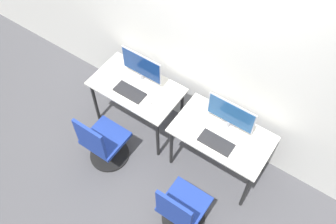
# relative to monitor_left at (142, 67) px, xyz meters

# --- Properties ---
(ground_plane) EXTENTS (20.00, 20.00, 0.00)m
(ground_plane) POSITION_rel_monitor_left_xyz_m (0.57, -0.43, -0.95)
(ground_plane) COLOR #4C4C51
(wall_back) EXTENTS (12.00, 0.05, 2.80)m
(wall_back) POSITION_rel_monitor_left_xyz_m (0.57, 0.30, 0.45)
(wall_back) COLOR silver
(wall_back) RESTS_ON ground_plane
(desk_left) EXTENTS (1.05, 0.61, 0.73)m
(desk_left) POSITION_rel_monitor_left_xyz_m (-0.00, -0.13, -0.31)
(desk_left) COLOR silver
(desk_left) RESTS_ON ground_plane
(monitor_left) EXTENTS (0.53, 0.16, 0.39)m
(monitor_left) POSITION_rel_monitor_left_xyz_m (0.00, 0.00, 0.00)
(monitor_left) COLOR #B2B2B7
(monitor_left) RESTS_ON desk_left
(keyboard_left) EXTENTS (0.37, 0.17, 0.02)m
(keyboard_left) POSITION_rel_monitor_left_xyz_m (-0.00, -0.24, -0.20)
(keyboard_left) COLOR #262628
(keyboard_left) RESTS_ON desk_left
(mouse_left) EXTENTS (0.06, 0.09, 0.03)m
(mouse_left) POSITION_rel_monitor_left_xyz_m (0.27, -0.23, -0.20)
(mouse_left) COLOR silver
(mouse_left) RESTS_ON desk_left
(office_chair_left) EXTENTS (0.48, 0.48, 0.86)m
(office_chair_left) POSITION_rel_monitor_left_xyz_m (-0.01, -0.79, -0.60)
(office_chair_left) COLOR black
(office_chair_left) RESTS_ON ground_plane
(desk_right) EXTENTS (1.05, 0.61, 0.73)m
(desk_right) POSITION_rel_monitor_left_xyz_m (1.15, -0.13, -0.31)
(desk_right) COLOR silver
(desk_right) RESTS_ON ground_plane
(monitor_right) EXTENTS (0.53, 0.16, 0.39)m
(monitor_right) POSITION_rel_monitor_left_xyz_m (1.15, -0.01, 0.00)
(monitor_right) COLOR #B2B2B7
(monitor_right) RESTS_ON desk_right
(keyboard_right) EXTENTS (0.37, 0.17, 0.02)m
(keyboard_right) POSITION_rel_monitor_left_xyz_m (1.15, -0.27, -0.20)
(keyboard_right) COLOR #262628
(keyboard_right) RESTS_ON desk_right
(mouse_right) EXTENTS (0.06, 0.09, 0.03)m
(mouse_right) POSITION_rel_monitor_left_xyz_m (1.40, -0.25, -0.20)
(mouse_right) COLOR silver
(mouse_right) RESTS_ON desk_right
(office_chair_right) EXTENTS (0.48, 0.48, 0.86)m
(office_chair_right) POSITION_rel_monitor_left_xyz_m (1.17, -0.94, -0.60)
(office_chair_right) COLOR black
(office_chair_right) RESTS_ON ground_plane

